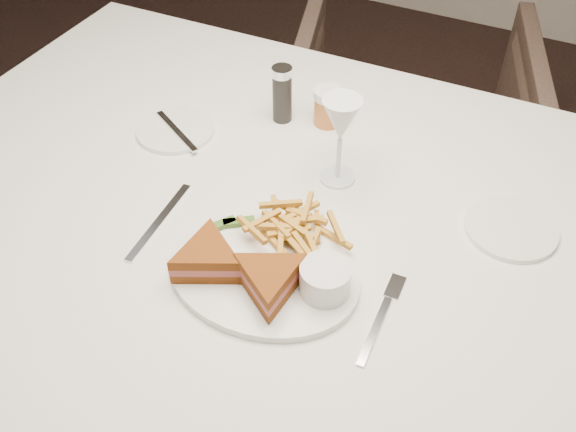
# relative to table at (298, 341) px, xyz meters

# --- Properties ---
(ground) EXTENTS (5.00, 5.00, 0.00)m
(ground) POSITION_rel_table_xyz_m (-0.35, -0.14, -0.38)
(ground) COLOR black
(ground) RESTS_ON ground
(table) EXTENTS (1.65, 1.11, 0.75)m
(table) POSITION_rel_table_xyz_m (0.00, 0.00, 0.00)
(table) COLOR silver
(table) RESTS_ON ground
(chair_far) EXTENTS (0.86, 0.83, 0.72)m
(chair_far) POSITION_rel_table_xyz_m (-0.05, 0.88, -0.01)
(chair_far) COLOR #47342B
(chair_far) RESTS_ON ground
(table_setting) EXTENTS (0.84, 0.65, 0.18)m
(table_setting) POSITION_rel_table_xyz_m (-0.00, -0.05, 0.41)
(table_setting) COLOR white
(table_setting) RESTS_ON table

